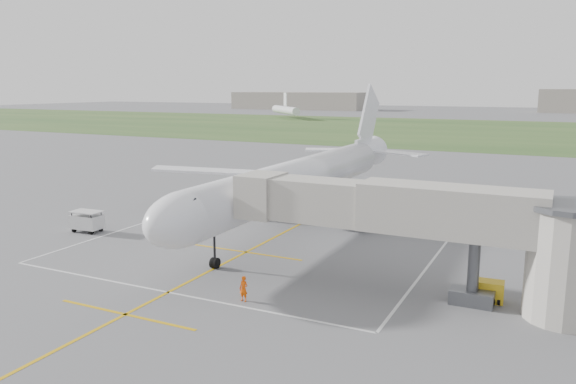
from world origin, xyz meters
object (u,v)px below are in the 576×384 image
at_px(airliner, 302,179).
at_px(baggage_cart, 87,221).
at_px(gpu_unit, 489,291).
at_px(jet_bridge, 437,225).
at_px(ramp_worker_wing, 209,210).
at_px(ramp_worker_nose, 244,289).

xyz_separation_m(airliner, baggage_cart, (-16.38, -11.50, -3.40)).
distance_m(airliner, baggage_cart, 20.30).
distance_m(gpu_unit, baggage_cart, 35.30).
bearing_deg(baggage_cart, jet_bridge, -8.14).
bearing_deg(jet_bridge, airliner, 137.81).
bearing_deg(jet_bridge, baggage_cart, 175.10).
distance_m(airliner, ramp_worker_wing, 10.22).
relative_size(baggage_cart, ramp_worker_wing, 1.73).
bearing_deg(jet_bridge, ramp_worker_wing, 154.23).
bearing_deg(jet_bridge, gpu_unit, 18.17).
height_order(airliner, jet_bridge, airliner).
xyz_separation_m(baggage_cart, ramp_worker_wing, (7.05, 9.34, -0.16)).
relative_size(jet_bridge, baggage_cart, 8.13).
bearing_deg(gpu_unit, ramp_worker_nose, -157.46).
distance_m(baggage_cart, ramp_worker_nose, 23.14).
xyz_separation_m(jet_bridge, ramp_worker_nose, (-10.54, -5.65, -3.94)).
distance_m(jet_bridge, ramp_worker_wing, 28.09).
height_order(airliner, gpu_unit, airliner).
relative_size(jet_bridge, ramp_worker_wing, 14.02).
distance_m(jet_bridge, gpu_unit, 5.28).
bearing_deg(airliner, ramp_worker_wing, -166.99).
height_order(jet_bridge, ramp_worker_wing, jet_bridge).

